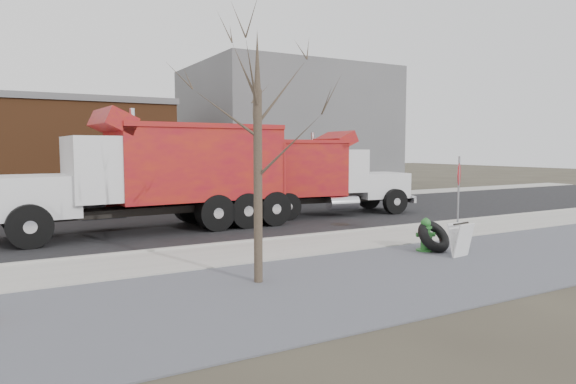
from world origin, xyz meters
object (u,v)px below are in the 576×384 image
fire_hydrant (426,236)px  truck_tire (434,236)px  stop_sign (459,183)px  dump_truck_red_b (160,171)px  sandwich_board (461,240)px  dump_truck_red_a (306,174)px

fire_hydrant → truck_tire: fire_hydrant is taller
stop_sign → dump_truck_red_b: (-7.39, 6.26, 0.27)m
fire_hydrant → sandwich_board: size_ratio=1.05×
stop_sign → dump_truck_red_b: dump_truck_red_b is taller
truck_tire → sandwich_board: 0.87m
fire_hydrant → sandwich_board: fire_hydrant is taller
truck_tire → dump_truck_red_b: 9.18m
sandwich_board → dump_truck_red_a: bearing=76.1°
truck_tire → stop_sign: size_ratio=0.40×
fire_hydrant → truck_tire: size_ratio=0.90×
stop_sign → truck_tire: bearing=-166.6°
truck_tire → sandwich_board: (0.06, -0.87, 0.04)m
stop_sign → dump_truck_red_b: size_ratio=0.27×
fire_hydrant → sandwich_board: bearing=-56.3°
fire_hydrant → truck_tire: bearing=-19.7°
sandwich_board → dump_truck_red_a: dump_truck_red_a is taller
truck_tire → sandwich_board: bearing=-86.0°
truck_tire → dump_truck_red_b: bearing=127.0°
dump_truck_red_a → dump_truck_red_b: dump_truck_red_b is taller
stop_sign → dump_truck_red_b: bearing=127.1°
truck_tire → stop_sign: 2.56m
stop_sign → dump_truck_red_a: 7.16m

